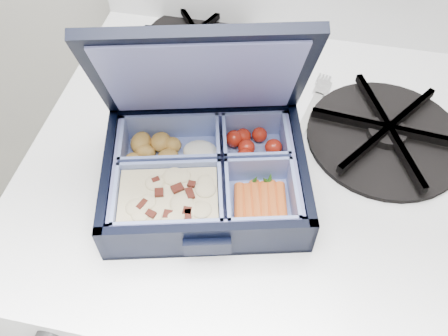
% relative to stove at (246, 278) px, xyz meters
% --- Properties ---
extents(stove, '(0.56, 0.56, 0.84)m').
position_rel_stove_xyz_m(stove, '(0.00, 0.00, 0.00)').
color(stove, silver).
rests_on(stove, floor).
extents(bento_box, '(0.26, 0.22, 0.05)m').
position_rel_stove_xyz_m(bento_box, '(-0.05, -0.09, 0.44)').
color(bento_box, black).
rests_on(bento_box, stove).
extents(burner_grate, '(0.22, 0.22, 0.03)m').
position_rel_stove_xyz_m(burner_grate, '(0.16, 0.03, 0.43)').
color(burner_grate, black).
rests_on(burner_grate, stove).
extents(burner_grate_rear, '(0.17, 0.17, 0.02)m').
position_rel_stove_xyz_m(burner_grate_rear, '(-0.12, 0.18, 0.43)').
color(burner_grate_rear, black).
rests_on(burner_grate_rear, stove).
extents(fork, '(0.06, 0.18, 0.01)m').
position_rel_stove_xyz_m(fork, '(0.05, 0.03, 0.42)').
color(fork, '#B5B5B5').
rests_on(fork, stove).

